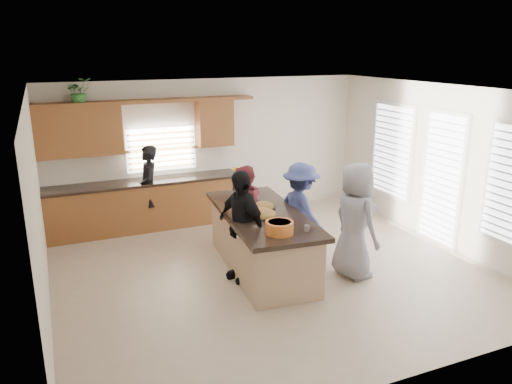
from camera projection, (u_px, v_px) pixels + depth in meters
name	position (u px, v px, depth m)	size (l,w,h in m)	color
floor	(271.00, 270.00, 7.89)	(6.50, 6.50, 0.00)	#C3AA91
room_shell	(272.00, 152.00, 7.36)	(6.52, 6.02, 2.81)	silver
back_cabinetry	(142.00, 182.00, 9.49)	(4.08, 0.66, 2.46)	brown
right_wall_glazing	(444.00, 170.00, 8.61)	(0.06, 4.00, 2.25)	white
island	(262.00, 242.00, 7.82)	(1.38, 2.79, 0.95)	tan
platter_front	(262.00, 215.00, 7.46)	(0.47, 0.47, 0.19)	black
platter_mid	(264.00, 207.00, 7.84)	(0.38, 0.38, 0.15)	black
platter_back	(244.00, 200.00, 8.17)	(0.38, 0.38, 0.16)	black
salad_bowl	(279.00, 227.00, 6.77)	(0.38, 0.38, 0.17)	orange
clear_cup	(307.00, 228.00, 6.87)	(0.07, 0.07, 0.09)	white
plate_stack	(251.00, 197.00, 8.36)	(0.25, 0.25, 0.05)	#A57CB5
flower_vase	(236.00, 178.00, 8.73)	(0.14, 0.14, 0.42)	silver
potted_plant	(79.00, 92.00, 8.72)	(0.43, 0.37, 0.48)	#347F33
woman_left_back	(149.00, 188.00, 9.44)	(0.60, 0.39, 1.64)	black
woman_left_mid	(244.00, 209.00, 8.45)	(0.73, 0.57, 1.50)	maroon
woman_left_front	(241.00, 226.00, 7.38)	(0.99, 0.41, 1.70)	black
woman_right_back	(301.00, 212.00, 8.11)	(1.05, 0.60, 1.63)	navy
woman_right_front	(355.00, 221.00, 7.46)	(0.87, 0.57, 1.78)	gray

